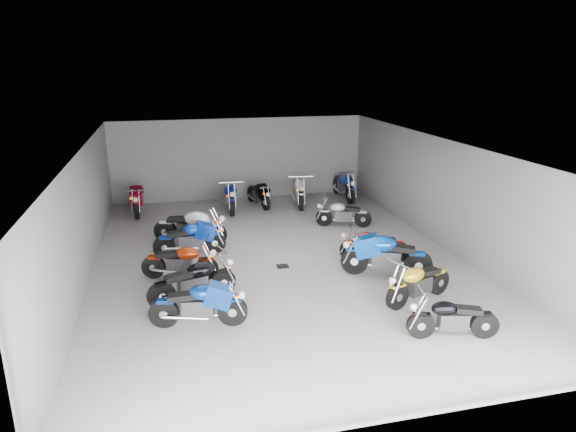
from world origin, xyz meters
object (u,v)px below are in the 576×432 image
motorcycle_left_c (194,281)px  motorcycle_left_d (181,261)px  motorcycle_left_f (191,227)px  motorcycle_right_f (343,214)px  motorcycle_right_c (385,255)px  motorcycle_back_f (344,185)px  drain_grate (283,266)px  motorcycle_back_e (299,190)px  motorcycle_left_b (199,304)px  motorcycle_back_c (230,196)px  motorcycle_left_e (190,239)px  motorcycle_back_d (259,194)px  motorcycle_right_d (373,245)px  motorcycle_right_a (452,318)px  motorcycle_back_a (138,198)px  motorcycle_right_b (418,282)px

motorcycle_left_c → motorcycle_left_d: (-0.24, 1.38, -0.03)m
motorcycle_left_f → motorcycle_right_f: size_ratio=1.20×
motorcycle_right_c → motorcycle_back_f: 7.69m
drain_grate → motorcycle_back_e: 6.26m
motorcycle_left_b → motorcycle_left_f: bearing=-170.8°
motorcycle_left_f → motorcycle_back_c: size_ratio=0.94×
drain_grate → motorcycle_left_e: size_ratio=0.16×
motorcycle_left_f → motorcycle_left_d: bearing=15.6°
motorcycle_left_e → motorcycle_left_f: size_ratio=0.95×
motorcycle_back_d → motorcycle_back_f: bearing=170.3°
motorcycle_left_c → motorcycle_back_d: size_ratio=1.08×
motorcycle_right_c → motorcycle_right_d: (0.11, 1.03, -0.10)m
motorcycle_left_f → motorcycle_right_a: size_ratio=1.18×
motorcycle_back_e → motorcycle_back_f: size_ratio=1.01×
motorcycle_left_b → motorcycle_left_c: motorcycle_left_c is taller
motorcycle_right_d → motorcycle_right_f: (0.22, 3.13, -0.01)m
motorcycle_left_b → motorcycle_left_e: bearing=-170.2°
motorcycle_back_e → drain_grate: bearing=80.9°
motorcycle_back_c → motorcycle_back_e: bearing=-175.5°
motorcycle_right_d → motorcycle_back_a: 9.12m
motorcycle_right_b → motorcycle_back_d: (-2.07, 8.89, -0.01)m
motorcycle_right_c → motorcycle_right_f: size_ratio=1.22×
motorcycle_left_f → motorcycle_back_a: size_ratio=0.93×
motorcycle_left_b → motorcycle_back_e: size_ratio=0.86×
motorcycle_left_f → drain_grate: bearing=68.4°
motorcycle_back_a → motorcycle_right_f: bearing=156.1°
motorcycle_right_a → motorcycle_right_d: size_ratio=0.98×
motorcycle_back_d → motorcycle_back_c: bearing=1.2°
motorcycle_right_f → motorcycle_back_e: motorcycle_back_e is taller
motorcycle_left_b → motorcycle_right_b: motorcycle_left_b is taller
drain_grate → motorcycle_back_c: motorcycle_back_c is taller
motorcycle_left_d → motorcycle_left_e: motorcycle_left_e is taller
motorcycle_left_e → motorcycle_right_c: (4.80, -2.68, 0.07)m
motorcycle_left_f → motorcycle_back_c: 3.78m
motorcycle_back_a → motorcycle_left_e: bearing=110.7°
motorcycle_left_c → motorcycle_back_e: (4.48, 7.46, 0.06)m
drain_grate → motorcycle_back_c: size_ratio=0.14×
motorcycle_right_b → motorcycle_back_a: 11.11m
motorcycle_back_d → motorcycle_right_a: bearing=87.4°
motorcycle_left_b → motorcycle_left_e: (0.06, 4.22, -0.00)m
motorcycle_right_c → motorcycle_left_f: bearing=76.6°
motorcycle_right_f → motorcycle_back_c: (-3.42, 2.86, 0.10)m
motorcycle_left_b → motorcycle_right_a: 5.16m
motorcycle_back_c → motorcycle_right_b: bearing=112.9°
motorcycle_right_a → motorcycle_right_b: motorcycle_right_b is taller
motorcycle_right_f → motorcycle_right_c: bearing=-164.8°
motorcycle_left_e → motorcycle_left_c: bearing=-2.8°
motorcycle_right_a → motorcycle_right_f: motorcycle_right_f is taller
motorcycle_right_b → motorcycle_back_e: motorcycle_back_e is taller
motorcycle_left_b → motorcycle_back_d: size_ratio=1.06×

